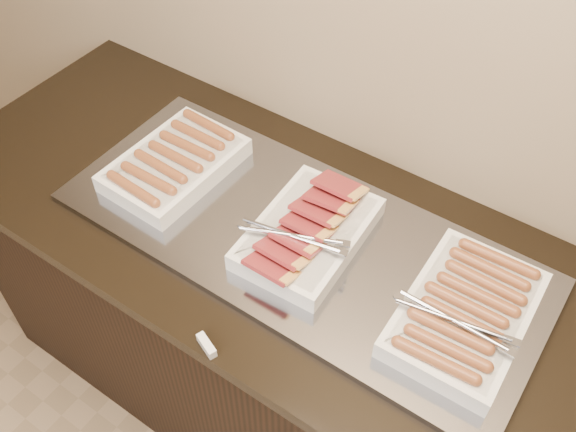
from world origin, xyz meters
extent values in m
cube|color=black|center=(0.00, 2.13, 0.43)|extent=(2.00, 0.70, 0.86)
cube|color=black|center=(0.00, 2.13, 0.88)|extent=(2.06, 0.76, 0.04)
cube|color=gray|center=(-0.01, 2.13, 0.91)|extent=(1.20, 0.50, 0.02)
cube|color=white|center=(-0.40, 2.13, 0.95)|extent=(0.25, 0.36, 0.05)
cylinder|color=#94542D|center=(-0.40, 1.98, 0.98)|extent=(0.16, 0.04, 0.03)
cylinder|color=#94542D|center=(-0.40, 2.03, 0.98)|extent=(0.16, 0.03, 0.03)
cylinder|color=#94542D|center=(-0.40, 2.08, 0.98)|extent=(0.16, 0.03, 0.03)
cylinder|color=#94542D|center=(-0.40, 2.13, 0.98)|extent=(0.16, 0.03, 0.03)
cylinder|color=#94542D|center=(-0.40, 2.18, 0.98)|extent=(0.16, 0.03, 0.03)
cylinder|color=#94542D|center=(-0.40, 2.23, 0.98)|extent=(0.16, 0.03, 0.03)
cylinder|color=#94542D|center=(-0.41, 2.28, 0.98)|extent=(0.16, 0.04, 0.03)
cube|color=white|center=(0.02, 2.13, 0.95)|extent=(0.25, 0.36, 0.05)
cube|color=maroon|center=(0.02, 1.99, 0.97)|extent=(0.12, 0.09, 0.04)
cube|color=maroon|center=(0.01, 2.04, 0.97)|extent=(0.12, 0.09, 0.04)
cube|color=maroon|center=(0.02, 2.08, 0.98)|extent=(0.12, 0.09, 0.04)
cube|color=maroon|center=(0.02, 2.13, 0.98)|extent=(0.12, 0.09, 0.04)
cube|color=maroon|center=(0.01, 2.18, 0.98)|extent=(0.12, 0.09, 0.04)
cube|color=maroon|center=(0.02, 2.22, 0.99)|extent=(0.13, 0.10, 0.04)
cube|color=maroon|center=(0.01, 2.27, 0.99)|extent=(0.12, 0.09, 0.04)
cube|color=white|center=(0.42, 2.13, 0.95)|extent=(0.26, 0.38, 0.05)
cylinder|color=#94542D|center=(0.42, 1.97, 0.98)|extent=(0.17, 0.04, 0.03)
cylinder|color=#94542D|center=(0.43, 2.01, 0.98)|extent=(0.17, 0.04, 0.03)
cylinder|color=#94542D|center=(0.41, 2.05, 0.98)|extent=(0.17, 0.03, 0.03)
cylinder|color=#94542D|center=(0.43, 2.09, 0.98)|extent=(0.17, 0.03, 0.03)
cylinder|color=#94542D|center=(0.42, 2.13, 0.98)|extent=(0.17, 0.03, 0.03)
cylinder|color=#94542D|center=(0.43, 2.17, 0.98)|extent=(0.17, 0.03, 0.03)
cylinder|color=#94542D|center=(0.43, 2.21, 0.98)|extent=(0.17, 0.03, 0.03)
cylinder|color=#94542D|center=(0.42, 2.25, 0.98)|extent=(0.17, 0.03, 0.03)
cylinder|color=#94542D|center=(0.42, 2.29, 0.98)|extent=(0.17, 0.03, 0.03)
cube|color=white|center=(0.00, 1.77, 0.91)|extent=(0.06, 0.04, 0.02)
camera|label=1|loc=(0.54, 1.29, 2.11)|focal=40.00mm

